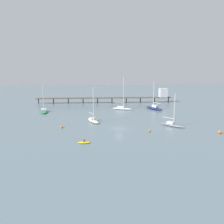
{
  "coord_description": "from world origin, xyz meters",
  "views": [
    {
      "loc": [
        -9.04,
        -62.7,
        16.86
      ],
      "look_at": [
        0.0,
        18.34,
        1.5
      ],
      "focal_mm": 35.62,
      "sensor_mm": 36.0,
      "label": 1
    }
  ],
  "objects": [
    {
      "name": "mooring_buoy_mid",
      "position": [
        7.87,
        -4.69,
        0.3
      ],
      "size": [
        0.6,
        0.6,
        0.6
      ],
      "primitive_type": "sphere",
      "color": "orange",
      "rests_on": "ground_plane"
    },
    {
      "name": "mooring_buoy_near",
      "position": [
        -16.74,
        2.37,
        0.35
      ],
      "size": [
        0.69,
        0.69,
        0.69
      ],
      "primitive_type": "sphere",
      "color": "orange",
      "rests_on": "ground_plane"
    },
    {
      "name": "sailboat_gray",
      "position": [
        16.66,
        1.0,
        0.62
      ],
      "size": [
        6.47,
        7.58,
        10.14
      ],
      "color": "gray",
      "rests_on": "ground_plane"
    },
    {
      "name": "ground_plane",
      "position": [
        0.0,
        0.0,
        0.0
      ],
      "size": [
        400.0,
        400.0,
        0.0
      ],
      "primitive_type": "plane",
      "color": "slate"
    },
    {
      "name": "pier",
      "position": [
        15.02,
        51.83,
        3.77
      ],
      "size": [
        70.16,
        6.27,
        7.37
      ],
      "color": "brown",
      "rests_on": "ground_plane"
    },
    {
      "name": "dinghy_yellow",
      "position": [
        -10.02,
        -12.37,
        0.2
      ],
      "size": [
        3.07,
        1.53,
        1.14
      ],
      "color": "yellow",
      "rests_on": "ground_plane"
    },
    {
      "name": "sailboat_green",
      "position": [
        -26.84,
        29.08,
        0.61
      ],
      "size": [
        4.73,
        9.85,
        11.64
      ],
      "color": "#287F4C",
      "rests_on": "ground_plane"
    },
    {
      "name": "mooring_buoy_outer",
      "position": [
        26.42,
        -8.31,
        0.44
      ],
      "size": [
        0.88,
        0.88,
        0.88
      ],
      "primitive_type": "sphere",
      "color": "orange",
      "rests_on": "ground_plane"
    },
    {
      "name": "sailboat_white",
      "position": [
        5.89,
        31.38,
        0.81
      ],
      "size": [
        8.95,
        5.72,
        14.0
      ],
      "color": "white",
      "rests_on": "ground_plane"
    },
    {
      "name": "sailboat_navy",
      "position": [
        19.79,
        30.01,
        0.82
      ],
      "size": [
        6.47,
        10.05,
        12.24
      ],
      "color": "navy",
      "rests_on": "ground_plane"
    },
    {
      "name": "sailboat_cream",
      "position": [
        -7.29,
        9.41,
        0.64
      ],
      "size": [
        4.84,
        8.11,
        11.36
      ],
      "color": "beige",
      "rests_on": "ground_plane"
    }
  ]
}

